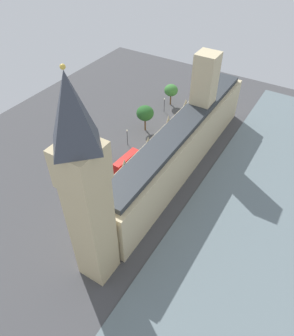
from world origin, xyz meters
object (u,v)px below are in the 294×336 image
object	(u,v)px
parliament_building	(183,142)
clock_tower	(86,192)
car_blue_near_tower	(178,118)
double_decker_bus_opposite_hall	(126,162)
pedestrian_leading	(175,137)
street_lamp_slot_12	(127,134)
pedestrian_trailing	(155,158)
street_lamp_slot_11	(164,102)
car_white_midblock	(160,137)
plane_tree_slot_10	(88,159)
car_black_far_end	(109,186)
pedestrian_corner	(165,149)
car_yellow_cab_under_trees	(97,206)
plane_tree_by_river_gate	(145,113)
plane_tree_kerbside	(171,90)

from	to	relation	value
parliament_building	clock_tower	world-z (taller)	clock_tower
car_blue_near_tower	double_decker_bus_opposite_hall	distance (m)	34.04
pedestrian_leading	street_lamp_slot_12	distance (m)	17.79
pedestrian_trailing	street_lamp_slot_11	world-z (taller)	street_lamp_slot_11
pedestrian_trailing	pedestrian_leading	bearing A→B (deg)	-96.07
street_lamp_slot_11	car_white_midblock	bearing A→B (deg)	114.52
pedestrian_leading	parliament_building	bearing A→B (deg)	-113.89
double_decker_bus_opposite_hall	plane_tree_slot_10	bearing A→B (deg)	47.33
pedestrian_leading	street_lamp_slot_12	world-z (taller)	street_lamp_slot_12
clock_tower	car_black_far_end	xyz separation A→B (m)	(14.15, -22.83, -25.26)
double_decker_bus_opposite_hall	pedestrian_corner	world-z (taller)	double_decker_bus_opposite_hall
car_black_far_end	car_yellow_cab_under_trees	distance (m)	8.59
double_decker_bus_opposite_hall	car_yellow_cab_under_trees	world-z (taller)	double_decker_bus_opposite_hall
car_blue_near_tower	street_lamp_slot_12	distance (m)	24.89
pedestrian_trailing	clock_tower	bearing A→B (deg)	97.04
parliament_building	pedestrian_leading	bearing A→B (deg)	-54.72
car_white_midblock	street_lamp_slot_12	xyz separation A→B (m)	(8.01, 8.80, 3.52)
car_black_far_end	street_lamp_slot_12	xyz separation A→B (m)	(7.32, -20.53, 3.52)
pedestrian_leading	clock_tower	bearing A→B (deg)	-139.97
car_black_far_end	plane_tree_slot_10	bearing A→B (deg)	170.13
pedestrian_trailing	plane_tree_by_river_gate	xyz separation A→B (m)	(11.86, -12.92, 6.49)
parliament_building	double_decker_bus_opposite_hall	bearing A→B (deg)	38.69
plane_tree_slot_10	street_lamp_slot_12	distance (m)	18.86
pedestrian_trailing	plane_tree_slot_10	xyz separation A→B (m)	(14.04, 16.76, 5.33)
car_blue_near_tower	car_black_far_end	world-z (taller)	same
plane_tree_by_river_gate	street_lamp_slot_11	bearing A→B (deg)	-89.16
car_blue_near_tower	plane_tree_kerbside	xyz separation A→B (m)	(8.05, -8.86, 5.53)
car_white_midblock	plane_tree_slot_10	world-z (taller)	plane_tree_slot_10
clock_tower	plane_tree_kerbside	bearing A→B (deg)	-73.90
clock_tower	car_blue_near_tower	distance (m)	72.71
car_white_midblock	plane_tree_by_river_gate	distance (m)	10.09
car_white_midblock	pedestrian_trailing	distance (m)	11.59
clock_tower	car_yellow_cab_under_trees	size ratio (longest dim) A/B	11.74
parliament_building	car_blue_near_tower	bearing A→B (deg)	-60.44
parliament_building	car_yellow_cab_under_trees	xyz separation A→B (m)	(11.45, 29.47, -8.11)
car_blue_near_tower	double_decker_bus_opposite_hall	world-z (taller)	double_decker_bus_opposite_hall
plane_tree_kerbside	street_lamp_slot_11	xyz separation A→B (m)	(-0.61, 6.45, -2.17)
street_lamp_slot_11	car_yellow_cab_under_trees	bearing A→B (deg)	99.29
parliament_building	car_black_far_end	distance (m)	26.24
pedestrian_trailing	street_lamp_slot_12	world-z (taller)	street_lamp_slot_12
street_lamp_slot_11	car_blue_near_tower	bearing A→B (deg)	162.08
plane_tree_by_river_gate	double_decker_bus_opposite_hall	bearing A→B (deg)	106.26
pedestrian_corner	car_white_midblock	bearing A→B (deg)	-121.27
car_black_far_end	pedestrian_corner	distance (m)	24.86
clock_tower	street_lamp_slot_12	xyz separation A→B (m)	(21.47, -43.37, -21.74)
clock_tower	car_white_midblock	xyz separation A→B (m)	(13.46, -52.16, -25.26)
pedestrian_leading	plane_tree_slot_10	xyz separation A→B (m)	(14.20, 30.81, 5.40)
pedestrian_leading	plane_tree_by_river_gate	bearing A→B (deg)	126.24
car_blue_near_tower	plane_tree_slot_10	distance (m)	43.47
parliament_building	pedestrian_corner	distance (m)	11.80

